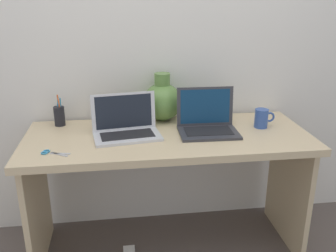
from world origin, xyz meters
TOP-DOWN VIEW (x-y plane):
  - ground_plane at (0.00, 0.00)m, footprint 6.00×6.00m
  - back_wall at (0.00, 0.36)m, footprint 4.40×0.04m
  - desk at (0.00, 0.00)m, footprint 1.58×0.64m
  - laptop_left at (-0.23, 0.03)m, footprint 0.38×0.27m
  - laptop_right at (0.23, 0.03)m, footprint 0.33×0.25m
  - green_vase at (0.00, 0.26)m, footprint 0.24×0.24m
  - coffee_mug at (0.56, 0.04)m, footprint 0.12×0.08m
  - pen_cup at (-0.62, 0.23)m, footprint 0.06×0.06m
  - scissors at (-0.61, -0.18)m, footprint 0.15×0.09m
  - power_brick at (-0.24, -0.04)m, footprint 0.07×0.07m

SIDE VIEW (x-z plane):
  - ground_plane at x=0.00m, z-range 0.00..0.00m
  - power_brick at x=-0.24m, z-range 0.00..0.03m
  - desk at x=0.00m, z-range 0.22..0.96m
  - scissors at x=-0.61m, z-range 0.75..0.75m
  - coffee_mug at x=0.56m, z-range 0.75..0.86m
  - pen_cup at x=-0.62m, z-range 0.71..0.90m
  - laptop_left at x=-0.23m, z-range 0.69..0.92m
  - laptop_right at x=0.23m, z-range 0.69..0.93m
  - green_vase at x=0.00m, z-range 0.72..1.01m
  - back_wall at x=0.00m, z-range 0.00..2.40m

